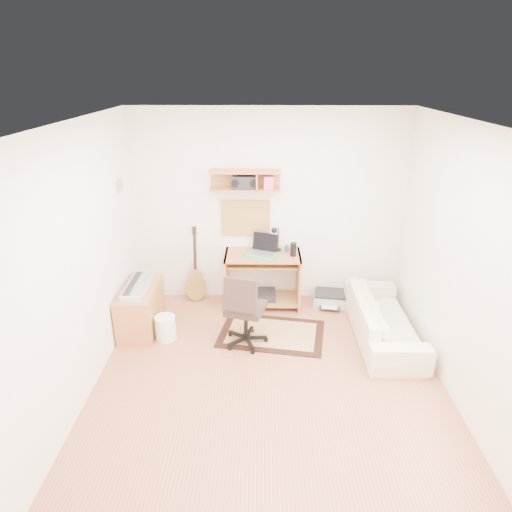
{
  "coord_description": "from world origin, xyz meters",
  "views": [
    {
      "loc": [
        -0.08,
        -3.88,
        3.02
      ],
      "look_at": [
        -0.15,
        1.05,
        1.0
      ],
      "focal_mm": 32.19,
      "sensor_mm": 36.0,
      "label": 1
    }
  ],
  "objects_px": {
    "desk": "(263,280)",
    "printer": "(330,298)",
    "cabinet": "(140,308)",
    "sofa": "(384,312)",
    "task_chair": "(246,308)"
  },
  "relations": [
    {
      "from": "desk",
      "to": "task_chair",
      "type": "relative_size",
      "value": 1.08
    },
    {
      "from": "desk",
      "to": "printer",
      "type": "height_order",
      "value": "desk"
    },
    {
      "from": "cabinet",
      "to": "printer",
      "type": "relative_size",
      "value": 2.04
    },
    {
      "from": "desk",
      "to": "task_chair",
      "type": "bearing_deg",
      "value": -101.46
    },
    {
      "from": "sofa",
      "to": "desk",
      "type": "bearing_deg",
      "value": 61.4
    },
    {
      "from": "task_chair",
      "to": "cabinet",
      "type": "relative_size",
      "value": 1.03
    },
    {
      "from": "desk",
      "to": "cabinet",
      "type": "distance_m",
      "value": 1.64
    },
    {
      "from": "task_chair",
      "to": "desk",
      "type": "bearing_deg",
      "value": 93.88
    },
    {
      "from": "cabinet",
      "to": "sofa",
      "type": "height_order",
      "value": "sofa"
    },
    {
      "from": "task_chair",
      "to": "printer",
      "type": "distance_m",
      "value": 1.55
    },
    {
      "from": "desk",
      "to": "printer",
      "type": "distance_m",
      "value": 0.98
    },
    {
      "from": "cabinet",
      "to": "printer",
      "type": "distance_m",
      "value": 2.54
    },
    {
      "from": "printer",
      "to": "desk",
      "type": "bearing_deg",
      "value": -168.83
    },
    {
      "from": "desk",
      "to": "cabinet",
      "type": "height_order",
      "value": "desk"
    },
    {
      "from": "cabinet",
      "to": "sofa",
      "type": "relative_size",
      "value": 0.53
    }
  ]
}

